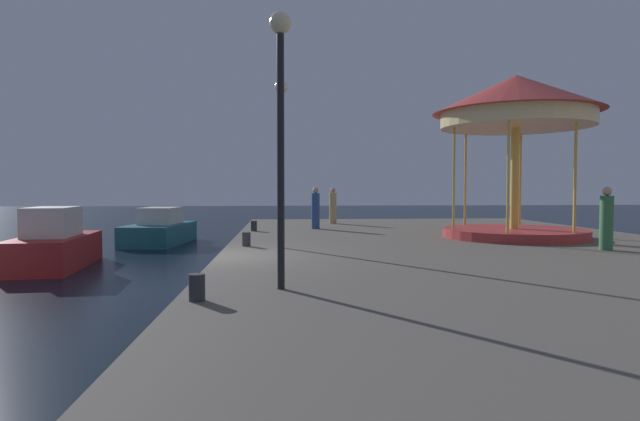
# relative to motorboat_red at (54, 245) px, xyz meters

# --- Properties ---
(ground_plane) EXTENTS (120.00, 120.00, 0.00)m
(ground_plane) POSITION_rel_motorboat_red_xyz_m (5.44, -3.53, -0.70)
(ground_plane) COLOR black
(quay_dock) EXTENTS (14.42, 29.63, 0.80)m
(quay_dock) POSITION_rel_motorboat_red_xyz_m (12.65, -3.53, -0.30)
(quay_dock) COLOR #5B564F
(quay_dock) RESTS_ON ground
(motorboat_red) EXTENTS (2.20, 4.50, 1.89)m
(motorboat_red) POSITION_rel_motorboat_red_xyz_m (0.00, 0.00, 0.00)
(motorboat_red) COLOR maroon
(motorboat_red) RESTS_ON ground
(motorboat_teal) EXTENTS (2.58, 4.64, 1.61)m
(motorboat_teal) POSITION_rel_motorboat_red_xyz_m (1.62, 6.86, -0.10)
(motorboat_teal) COLOR #19606B
(motorboat_teal) RESTS_ON ground
(carousel) EXTENTS (5.49, 5.49, 5.44)m
(carousel) POSITION_rel_motorboat_red_xyz_m (14.86, 0.39, 4.16)
(carousel) COLOR #B23333
(carousel) RESTS_ON quay_dock
(lamp_post_near_edge) EXTENTS (0.36, 0.36, 4.52)m
(lamp_post_near_edge) POSITION_rel_motorboat_red_xyz_m (7.03, -7.98, 3.17)
(lamp_post_near_edge) COLOR black
(lamp_post_near_edge) RESTS_ON quay_dock
(lamp_post_mid_promenade) EXTENTS (0.36, 0.36, 4.64)m
(lamp_post_mid_promenade) POSITION_rel_motorboat_red_xyz_m (7.03, -2.05, 3.23)
(lamp_post_mid_promenade) COLOR black
(lamp_post_mid_promenade) RESTS_ON quay_dock
(bollard_south) EXTENTS (0.24, 0.24, 0.40)m
(bollard_south) POSITION_rel_motorboat_red_xyz_m (5.79, -8.79, 0.30)
(bollard_south) COLOR #2D2D33
(bollard_south) RESTS_ON quay_dock
(bollard_north) EXTENTS (0.24, 0.24, 0.40)m
(bollard_north) POSITION_rel_motorboat_red_xyz_m (6.02, -1.58, 0.30)
(bollard_north) COLOR #2D2D33
(bollard_north) RESTS_ON quay_dock
(bollard_center) EXTENTS (0.24, 0.24, 0.40)m
(bollard_center) POSITION_rel_motorboat_red_xyz_m (5.95, 3.69, 0.30)
(bollard_center) COLOR #2D2D33
(bollard_center) RESTS_ON quay_dock
(person_mid_promenade) EXTENTS (0.34, 0.34, 1.69)m
(person_mid_promenade) POSITION_rel_motorboat_red_xyz_m (9.44, 7.78, 0.89)
(person_mid_promenade) COLOR tan
(person_mid_promenade) RESTS_ON quay_dock
(person_near_carousel) EXTENTS (0.34, 0.34, 1.70)m
(person_near_carousel) POSITION_rel_motorboat_red_xyz_m (8.42, 4.69, 0.89)
(person_near_carousel) COLOR #2D4C8C
(person_near_carousel) RESTS_ON quay_dock
(person_far_corner) EXTENTS (0.34, 0.34, 1.70)m
(person_far_corner) POSITION_rel_motorboat_red_xyz_m (15.76, -3.20, 0.89)
(person_far_corner) COLOR #387247
(person_far_corner) RESTS_ON quay_dock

